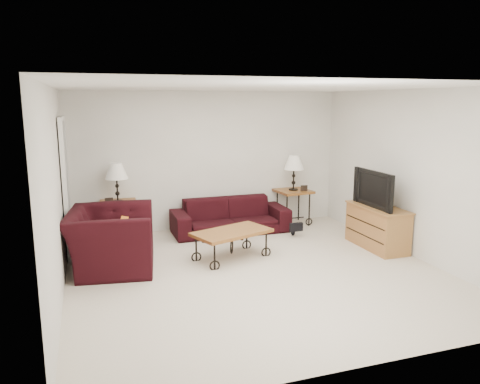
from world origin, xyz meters
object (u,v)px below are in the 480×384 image
side_table_left (119,221)px  armchair (111,239)px  side_table_right (293,207)px  lamp_right (294,173)px  coffee_table (232,245)px  lamp_left (117,183)px  tv_stand (377,227)px  sofa (230,216)px  backpack (293,223)px  television (378,189)px

side_table_left → armchair: size_ratio=0.51×
side_table_right → side_table_left: bearing=180.0°
lamp_right → coffee_table: (-1.72, -1.55, -0.78)m
lamp_left → lamp_right: 3.24m
tv_stand → sofa: bearing=141.0°
sofa → side_table_left: bearing=174.7°
sofa → coffee_table: sofa is taller
side_table_right → armchair: 3.72m
armchair → lamp_right: bearing=-59.3°
sofa → backpack: 1.13m
lamp_left → armchair: bearing=-98.2°
lamp_right → lamp_left: bearing=180.0°
sofa → tv_stand: 2.54m
tv_stand → armchair: bearing=174.9°
lamp_left → armchair: size_ratio=0.51×
lamp_left → backpack: bearing=-14.3°
side_table_right → television: 1.99m
side_table_left → backpack: 3.00m
side_table_left → coffee_table: (1.53, -1.55, -0.11)m
lamp_right → tv_stand: 2.00m
side_table_left → side_table_right: side_table_right is taller
lamp_right → tv_stand: size_ratio=0.59×
side_table_left → side_table_right: bearing=-0.0°
lamp_right → backpack: lamp_right is taller
sofa → television: size_ratio=2.05×
television → coffee_table: bearing=-95.6°
television → lamp_right: bearing=-160.3°
side_table_right → backpack: (-0.34, -0.74, -0.10)m
side_table_right → backpack: side_table_right is taller
backpack → side_table_right: bearing=63.9°
sofa → armchair: (-2.13, -1.23, 0.12)m
side_table_left → television: bearing=-24.6°
lamp_left → lamp_right: (3.24, -0.00, 0.01)m
side_table_right → television: (0.64, -1.78, 0.64)m
backpack → television: bearing=-48.3°
lamp_left → tv_stand: bearing=-24.5°
coffee_table → armchair: bearing=175.4°
armchair → tv_stand: 4.12m
sofa → backpack: sofa is taller
sofa → lamp_left: 2.05m
side_table_left → armchair: (-0.20, -1.41, 0.09)m
lamp_left → lamp_right: lamp_right is taller
armchair → television: (4.08, -0.37, 0.55)m
sofa → lamp_left: (-1.93, 0.18, 0.68)m
lamp_right → side_table_left: bearing=180.0°
coffee_table → tv_stand: tv_stand is taller
lamp_right → armchair: 3.77m
sofa → coffee_table: (-0.40, -1.37, -0.09)m
armchair → coffee_table: bearing=-86.1°
lamp_left → coffee_table: bearing=-45.4°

